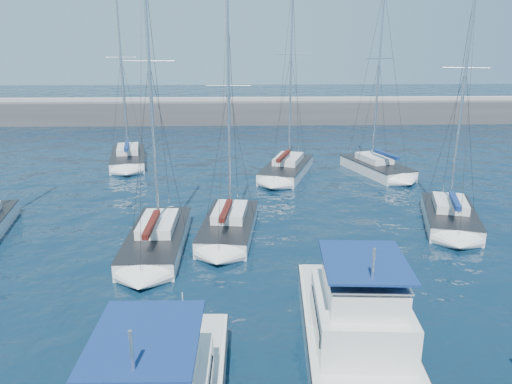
{
  "coord_description": "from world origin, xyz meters",
  "views": [
    {
      "loc": [
        -1.84,
        -18.15,
        11.49
      ],
      "look_at": [
        -0.99,
        9.09,
        3.0
      ],
      "focal_mm": 35.0,
      "sensor_mm": 36.0,
      "label": 1
    }
  ],
  "objects_px": {
    "sailboat_mid_e": "(450,216)",
    "sailboat_back_b": "(287,168)",
    "motor_yacht_stbd_inner": "(355,327)",
    "sailboat_mid_b": "(157,238)",
    "sailboat_mid_c": "(229,226)",
    "sailboat_back_c": "(376,167)",
    "sailboat_back_a": "(128,157)"
  },
  "relations": [
    {
      "from": "sailboat_mid_e",
      "to": "sailboat_back_b",
      "type": "relative_size",
      "value": 0.96
    },
    {
      "from": "motor_yacht_stbd_inner",
      "to": "sailboat_mid_b",
      "type": "distance_m",
      "value": 13.72
    },
    {
      "from": "sailboat_mid_b",
      "to": "sailboat_mid_e",
      "type": "relative_size",
      "value": 1.06
    },
    {
      "from": "sailboat_mid_c",
      "to": "sailboat_back_c",
      "type": "xyz_separation_m",
      "value": [
        12.69,
        13.86,
        0.02
      ]
    },
    {
      "from": "sailboat_mid_b",
      "to": "sailboat_mid_e",
      "type": "height_order",
      "value": "sailboat_mid_b"
    },
    {
      "from": "sailboat_back_b",
      "to": "sailboat_mid_c",
      "type": "bearing_deg",
      "value": -91.1
    },
    {
      "from": "motor_yacht_stbd_inner",
      "to": "sailboat_back_a",
      "type": "relative_size",
      "value": 0.62
    },
    {
      "from": "sailboat_back_c",
      "to": "sailboat_mid_b",
      "type": "bearing_deg",
      "value": -155.37
    },
    {
      "from": "sailboat_back_a",
      "to": "sailboat_back_c",
      "type": "xyz_separation_m",
      "value": [
        22.66,
        -4.43,
        0.01
      ]
    },
    {
      "from": "sailboat_mid_c",
      "to": "sailboat_mid_e",
      "type": "distance_m",
      "value": 14.16
    },
    {
      "from": "sailboat_mid_e",
      "to": "sailboat_back_c",
      "type": "bearing_deg",
      "value": 111.87
    },
    {
      "from": "motor_yacht_stbd_inner",
      "to": "sailboat_mid_c",
      "type": "height_order",
      "value": "sailboat_mid_c"
    },
    {
      "from": "sailboat_mid_c",
      "to": "sailboat_back_a",
      "type": "xyz_separation_m",
      "value": [
        -9.97,
        18.28,
        0.0
      ]
    },
    {
      "from": "sailboat_back_b",
      "to": "sailboat_back_a",
      "type": "bearing_deg",
      "value": -179.17
    },
    {
      "from": "sailboat_mid_e",
      "to": "sailboat_back_c",
      "type": "relative_size",
      "value": 1.0
    },
    {
      "from": "sailboat_back_a",
      "to": "sailboat_back_b",
      "type": "xyz_separation_m",
      "value": [
        14.73,
        -4.57,
        0.01
      ]
    },
    {
      "from": "motor_yacht_stbd_inner",
      "to": "sailboat_mid_e",
      "type": "height_order",
      "value": "sailboat_mid_e"
    },
    {
      "from": "motor_yacht_stbd_inner",
      "to": "sailboat_back_b",
      "type": "xyz_separation_m",
      "value": [
        -0.2,
        25.9,
        -0.6
      ]
    },
    {
      "from": "sailboat_mid_e",
      "to": "sailboat_back_a",
      "type": "height_order",
      "value": "sailboat_mid_e"
    },
    {
      "from": "sailboat_mid_e",
      "to": "sailboat_back_a",
      "type": "distance_m",
      "value": 29.48
    },
    {
      "from": "sailboat_mid_e",
      "to": "sailboat_back_c",
      "type": "xyz_separation_m",
      "value": [
        -1.41,
        12.6,
        -0.0
      ]
    },
    {
      "from": "sailboat_back_a",
      "to": "sailboat_back_c",
      "type": "relative_size",
      "value": 1.0
    },
    {
      "from": "sailboat_back_b",
      "to": "sailboat_back_c",
      "type": "bearing_deg",
      "value": 19.12
    },
    {
      "from": "sailboat_mid_e",
      "to": "sailboat_back_a",
      "type": "bearing_deg",
      "value": 160.22
    },
    {
      "from": "sailboat_mid_c",
      "to": "sailboat_back_b",
      "type": "relative_size",
      "value": 0.87
    },
    {
      "from": "motor_yacht_stbd_inner",
      "to": "sailboat_mid_c",
      "type": "relative_size",
      "value": 0.68
    },
    {
      "from": "motor_yacht_stbd_inner",
      "to": "sailboat_back_c",
      "type": "relative_size",
      "value": 0.61
    },
    {
      "from": "sailboat_back_a",
      "to": "sailboat_back_b",
      "type": "relative_size",
      "value": 0.96
    },
    {
      "from": "sailboat_mid_c",
      "to": "sailboat_mid_e",
      "type": "height_order",
      "value": "sailboat_mid_e"
    },
    {
      "from": "sailboat_mid_e",
      "to": "sailboat_back_b",
      "type": "bearing_deg",
      "value": 142.35
    },
    {
      "from": "sailboat_mid_c",
      "to": "sailboat_back_a",
      "type": "height_order",
      "value": "sailboat_back_a"
    },
    {
      "from": "sailboat_mid_e",
      "to": "sailboat_mid_b",
      "type": "bearing_deg",
      "value": -154.74
    }
  ]
}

